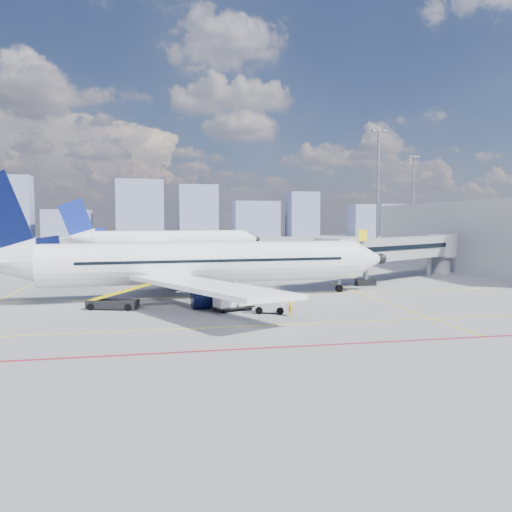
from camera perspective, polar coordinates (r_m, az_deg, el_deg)
The scene contains 13 objects.
ground at distance 40.28m, azimuth -2.69°, elevation -6.28°, with size 420.00×420.00×0.00m, color gray.
apron_markings at distance 36.40m, azimuth -2.66°, elevation -7.38°, with size 90.00×35.12×0.01m.
jet_bridge at distance 63.45m, azimuth 16.34°, elevation 0.73°, with size 23.55×15.78×6.30m.
terminal_block at distance 79.75m, azimuth 23.82°, elevation 2.09°, with size 10.00×42.00×10.00m.
floodlight_mast_ne at distance 104.13m, azimuth 13.77°, elevation 7.41°, with size 3.20×0.61×25.45m.
floodlight_mast_far at distance 147.52m, azimuth 17.53°, elevation 6.30°, with size 3.20×0.61×25.45m.
distant_skyline at distance 229.23m, azimuth -10.70°, elevation 4.80°, with size 249.35×15.97×26.64m.
main_aircraft at distance 46.95m, azimuth -7.61°, elevation -0.88°, with size 40.19×34.99×11.72m.
second_aircraft at distance 103.61m, azimuth -10.48°, elevation 1.74°, with size 40.69×35.35×11.92m.
baggage_tug at distance 39.24m, azimuth 1.47°, elevation -5.45°, with size 2.51×1.97×1.55m.
cargo_dolly at distance 40.29m, azimuth -2.63°, elevation -4.87°, with size 3.55×2.58×1.78m.
belt_loader at distance 42.49m, azimuth -15.89°, elevation -5.05°, with size 5.92×2.93×2.39m.
ramp_worker at distance 38.12m, azimuth 4.03°, elevation -5.58°, with size 0.62×0.41×1.69m, color yellow.
Camera 1 is at (-5.94, -39.19, 7.19)m, focal length 35.00 mm.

